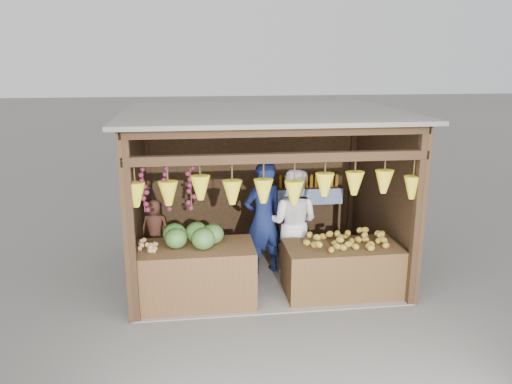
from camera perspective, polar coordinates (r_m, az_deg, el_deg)
The scene contains 12 objects.
ground at distance 8.47m, azimuth 0.85°, elevation -8.93°, with size 80.00×80.00×0.00m, color #514F49.
stall_structure at distance 7.89m, azimuth 0.70°, elevation 2.05°, with size 4.30×3.30×2.66m.
back_shelf at distance 9.55m, azimuth 6.02°, elevation -0.63°, with size 1.25×0.32×1.32m.
counter_left at distance 7.30m, azimuth -6.89°, elevation -9.39°, with size 1.68×0.85×0.87m, color #4A2A18.
counter_right at distance 7.67m, azimuth 9.76°, elevation -8.71°, with size 1.70×0.85×0.76m, color #493018.
stool at distance 8.57m, azimuth -11.27°, elevation -7.97°, with size 0.29×0.29×0.27m, color black.
man_standing at distance 8.03m, azimuth 0.84°, elevation -3.08°, with size 0.69×0.45×1.88m, color #131D4A.
woman_standing at distance 8.06m, azimuth 4.19°, elevation -3.47°, with size 0.86×0.67×1.77m, color white.
vendor_seated at distance 8.35m, azimuth -11.48°, elevation -4.07°, with size 0.47×0.31×0.97m, color #552E22.
melon_pile at distance 7.13m, azimuth -7.00°, elevation -4.87°, with size 1.00×0.50×0.32m, color #235216, non-canonical shape.
tanfruit_pile at distance 7.12m, azimuth -12.28°, elevation -5.95°, with size 0.34×0.40×0.13m, color #A17B4A, non-canonical shape.
mango_pile at distance 7.52m, azimuth 10.36°, elevation -5.20°, with size 1.40×0.64×0.22m, color #C5661A, non-canonical shape.
Camera 1 is at (-1.11, -7.66, 3.44)m, focal length 35.00 mm.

